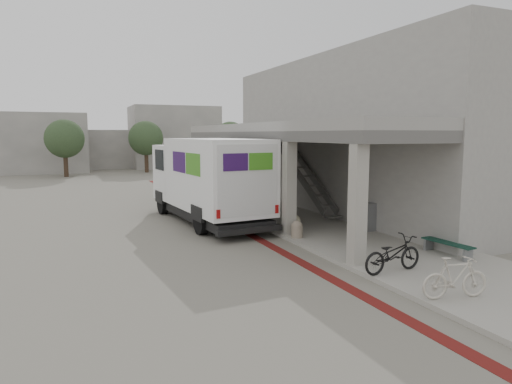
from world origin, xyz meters
name	(u,v)px	position (x,y,z in m)	size (l,w,h in m)	color
ground	(237,246)	(0.00, 0.00, 0.00)	(120.00, 120.00, 0.00)	slate
bike_lane_stripe	(244,231)	(1.00, 2.00, 0.01)	(0.35, 40.00, 0.01)	#5E1512
sidewalk	(343,234)	(4.00, 0.00, 0.06)	(4.40, 28.00, 0.12)	gray
transit_building	(342,138)	(6.83, 4.50, 3.40)	(7.60, 17.00, 7.00)	gray
distant_backdrop	(88,143)	(-2.84, 35.89, 2.70)	(28.00, 10.00, 6.50)	gray
tree_left	(65,139)	(-5.00, 28.00, 3.18)	(3.20, 3.20, 4.80)	#38281C
tree_mid	(146,138)	(2.00, 30.00, 3.18)	(3.20, 3.20, 4.80)	#38281C
tree_right	(230,138)	(10.00, 29.00, 3.18)	(3.20, 3.20, 4.80)	#38281C
fedex_truck	(207,178)	(0.30, 4.30, 1.81)	(3.15, 8.15, 3.40)	black
bench	(447,246)	(5.04, -3.77, 0.39)	(0.49, 1.65, 0.38)	slate
bollard_near	(294,224)	(2.35, 0.59, 0.45)	(0.44, 0.44, 0.66)	gray
bollard_far	(297,229)	(2.10, -0.10, 0.41)	(0.39, 0.39, 0.58)	gray
utility_cabinet	(367,216)	(5.00, -0.01, 0.62)	(0.45, 0.60, 1.00)	gray
bicycle_black	(393,254)	(2.50, -4.48, 0.58)	(0.62, 1.77, 0.93)	black
bicycle_cream	(455,278)	(2.50, -6.48, 0.57)	(0.43, 1.51, 0.91)	beige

